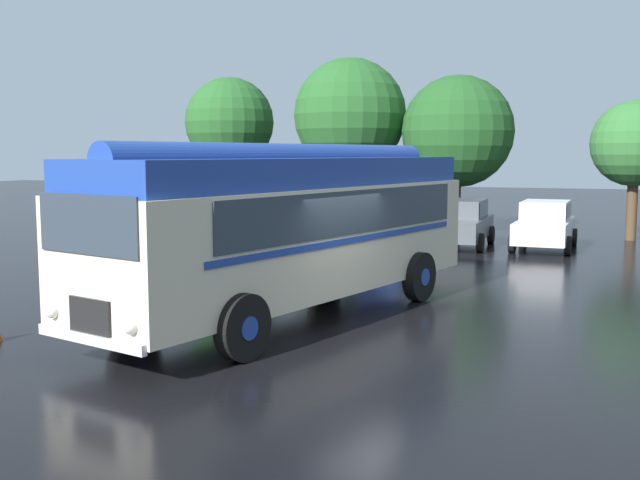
# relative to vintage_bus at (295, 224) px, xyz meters

# --- Properties ---
(ground_plane) EXTENTS (120.00, 120.00, 0.00)m
(ground_plane) POSITION_rel_vintage_bus_xyz_m (0.97, -0.48, -1.89)
(ground_plane) COLOR black
(vintage_bus) EXTENTS (5.10, 10.37, 3.49)m
(vintage_bus) POSITION_rel_vintage_bus_xyz_m (0.00, 0.00, 0.00)
(vintage_bus) COLOR beige
(vintage_bus) RESTS_ON ground
(car_near_left) EXTENTS (1.97, 4.20, 1.66)m
(car_near_left) POSITION_rel_vintage_bus_xyz_m (-1.37, 12.72, -1.05)
(car_near_left) COLOR navy
(car_near_left) RESTS_ON ground
(car_mid_left) EXTENTS (2.01, 4.23, 1.66)m
(car_mid_left) POSITION_rel_vintage_bus_xyz_m (1.36, 12.61, -1.05)
(car_mid_left) COLOR #4C5156
(car_mid_left) RESTS_ON ground
(car_mid_right) EXTENTS (2.13, 4.28, 1.66)m
(car_mid_right) POSITION_rel_vintage_bus_xyz_m (4.19, 12.79, -1.05)
(car_mid_right) COLOR silver
(car_mid_right) RESTS_ON ground
(tree_far_left) EXTENTS (4.03, 4.03, 6.71)m
(tree_far_left) POSITION_rel_vintage_bus_xyz_m (-9.89, 17.06, 2.81)
(tree_far_left) COLOR #4C3823
(tree_far_left) RESTS_ON ground
(tree_left_of_centre) EXTENTS (4.78, 4.78, 7.30)m
(tree_left_of_centre) POSITION_rel_vintage_bus_xyz_m (-4.16, 16.91, 3.10)
(tree_left_of_centre) COLOR #4C3823
(tree_left_of_centre) RESTS_ON ground
(tree_centre) EXTENTS (4.50, 4.50, 6.42)m
(tree_centre) POSITION_rel_vintage_bus_xyz_m (0.54, 16.56, 2.28)
(tree_centre) COLOR #4C3823
(tree_centre) RESTS_ON ground
(tree_right_of_centre) EXTENTS (3.23, 3.23, 5.28)m
(tree_right_of_centre) POSITION_rel_vintage_bus_xyz_m (7.18, 16.63, 1.73)
(tree_right_of_centre) COLOR #4C3823
(tree_right_of_centre) RESTS_ON ground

